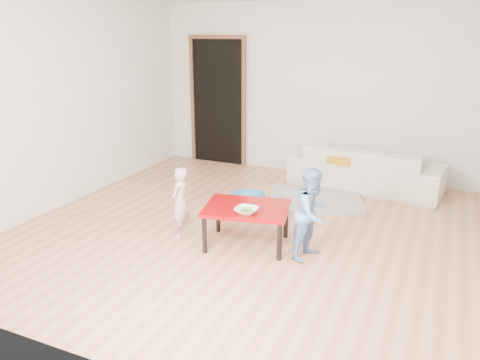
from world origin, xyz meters
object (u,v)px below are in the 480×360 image
Objects in this scene: red_table at (247,226)px; bowl at (246,211)px; child_pink at (180,203)px; child_blue at (313,214)px; sofa at (365,167)px; basin at (248,199)px.

bowl reaches higher than red_table.
child_pink is at bearing -173.14° from red_table.
child_pink is (-0.82, 0.08, -0.07)m from bowl.
child_blue is (1.45, 0.10, 0.07)m from child_pink.
child_pink is at bearing 64.93° from sofa.
bowl is at bearing 124.91° from child_blue.
sofa is 1.84m from basin.
sofa is 9.20× the size of bowl.
sofa is 2.96m from child_pink.
bowl is 0.51× the size of basin.
child_pink is 1.75× the size of basin.
child_blue reaches higher than basin.
bowl is 0.29× the size of child_pink.
basin is at bearing 64.89° from child_blue.
child_blue is (-0.10, -2.41, 0.16)m from sofa.
child_blue is at bearing 94.18° from sofa.
bowl is 0.83m from child_pink.
bowl is at bearing -67.84° from red_table.
basin is at bearing 160.31° from child_pink.
child_pink is at bearing 174.36° from bowl.
child_blue reaches higher than child_pink.
child_pink is 0.85× the size of child_blue.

